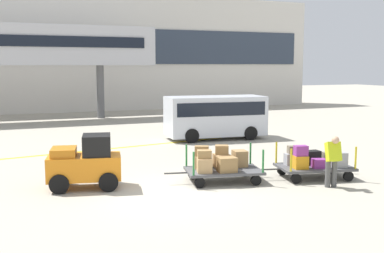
# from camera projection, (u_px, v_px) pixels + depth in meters

# --- Properties ---
(ground_plane) EXTENTS (120.00, 120.00, 0.00)m
(ground_plane) POSITION_uv_depth(u_px,v_px,m) (168.00, 192.00, 13.54)
(ground_plane) COLOR #A8A08E
(apron_lead_line) EXTENTS (16.86, 2.97, 0.01)m
(apron_lead_line) POSITION_uv_depth(u_px,v_px,m) (50.00, 154.00, 19.26)
(apron_lead_line) COLOR yellow
(apron_lead_line) RESTS_ON ground_plane
(terminal_building) EXTENTS (44.40, 2.51, 9.30)m
(terminal_building) POSITION_uv_depth(u_px,v_px,m) (55.00, 52.00, 36.76)
(terminal_building) COLOR beige
(terminal_building) RESTS_ON ground_plane
(jet_bridge) EXTENTS (18.19, 3.00, 6.21)m
(jet_bridge) POSITION_uv_depth(u_px,v_px,m) (2.00, 45.00, 29.75)
(jet_bridge) COLOR #B7B7BC
(jet_bridge) RESTS_ON ground_plane
(baggage_tug) EXTENTS (2.29, 1.61, 1.58)m
(baggage_tug) POSITION_uv_depth(u_px,v_px,m) (86.00, 163.00, 13.91)
(baggage_tug) COLOR orange
(baggage_tug) RESTS_ON ground_plane
(baggage_cart_lead) EXTENTS (3.09, 1.86, 1.11)m
(baggage_cart_lead) POSITION_uv_depth(u_px,v_px,m) (220.00, 164.00, 14.67)
(baggage_cart_lead) COLOR #4C4C4F
(baggage_cart_lead) RESTS_ON ground_plane
(baggage_cart_middle) EXTENTS (3.09, 1.86, 1.13)m
(baggage_cart_middle) POSITION_uv_depth(u_px,v_px,m) (313.00, 162.00, 15.16)
(baggage_cart_middle) COLOR #4C4C4F
(baggage_cart_middle) RESTS_ON ground_plane
(baggage_handler) EXTENTS (0.50, 0.51, 1.56)m
(baggage_handler) POSITION_uv_depth(u_px,v_px,m) (333.00, 159.00, 13.94)
(baggage_handler) COLOR #4C4C4C
(baggage_handler) RESTS_ON ground_plane
(shuttle_van) EXTENTS (4.96, 2.36, 2.10)m
(shuttle_van) POSITION_uv_depth(u_px,v_px,m) (215.00, 114.00, 23.27)
(shuttle_van) COLOR silver
(shuttle_van) RESTS_ON ground_plane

